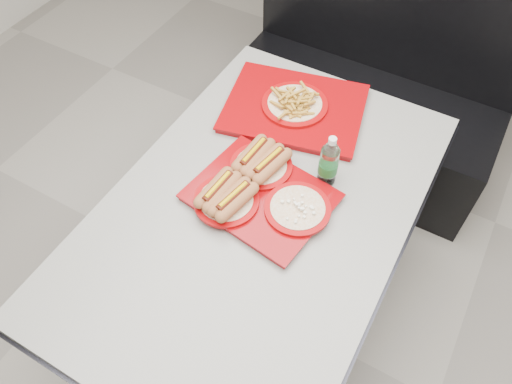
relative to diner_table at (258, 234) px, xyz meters
The scene contains 6 objects.
ground 0.58m from the diner_table, ahead, with size 6.00×6.00×0.00m, color gray.
diner_table is the anchor object (origin of this frame).
booth_bench 1.11m from the diner_table, 90.00° to the left, with size 1.30×0.57×1.35m.
tray_near 0.20m from the diner_table, 125.57° to the left, with size 0.47×0.40×0.09m.
tray_far 0.49m from the diner_table, 102.27° to the left, with size 0.57×0.49×0.10m.
water_bottle 0.35m from the diner_table, 54.58° to the left, with size 0.06×0.06×0.20m.
Camera 1 is at (0.45, -0.81, 2.03)m, focal length 35.00 mm.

